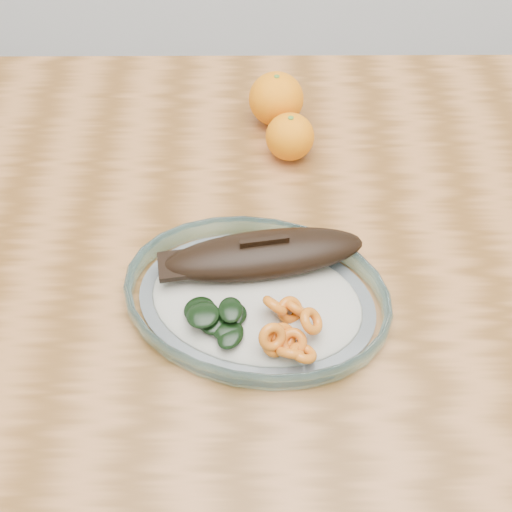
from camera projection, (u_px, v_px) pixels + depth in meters
name	position (u px, v px, depth m)	size (l,w,h in m)	color
ground	(293.00, 448.00, 1.44)	(3.00, 3.00, 0.00)	slate
dining_table	(313.00, 272.00, 0.94)	(1.20, 0.80, 0.75)	brown
plated_meal	(257.00, 294.00, 0.77)	(0.69, 0.69, 0.08)	white
orange_left	(276.00, 99.00, 0.97)	(0.08, 0.08, 0.08)	orange
orange_right	(290.00, 137.00, 0.93)	(0.07, 0.07, 0.07)	orange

